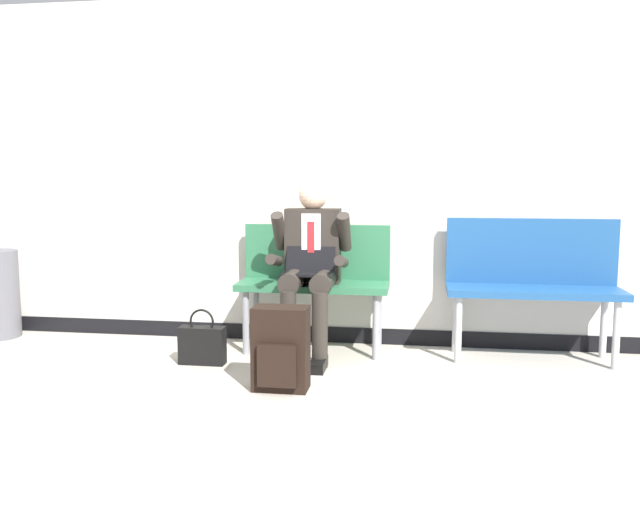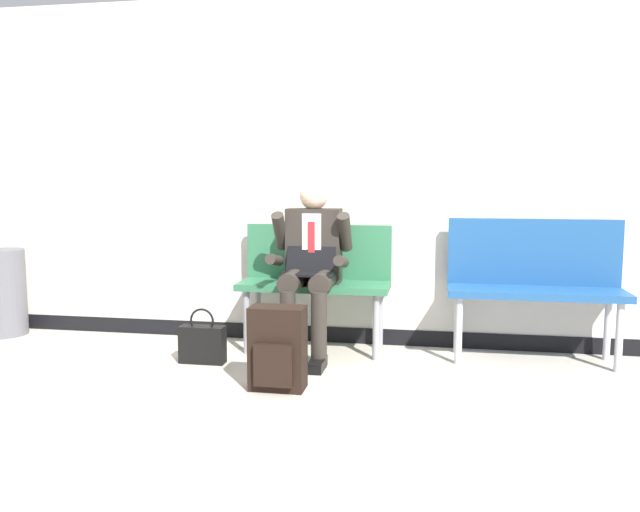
{
  "view_description": "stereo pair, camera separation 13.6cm",
  "coord_description": "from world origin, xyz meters",
  "px_view_note": "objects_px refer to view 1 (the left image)",
  "views": [
    {
      "loc": [
        0.59,
        -4.26,
        1.3
      ],
      "look_at": [
        -0.08,
        0.21,
        0.75
      ],
      "focal_mm": 36.09,
      "sensor_mm": 36.0,
      "label": 1
    },
    {
      "loc": [
        0.73,
        -4.24,
        1.3
      ],
      "look_at": [
        -0.08,
        0.21,
        0.75
      ],
      "focal_mm": 36.09,
      "sensor_mm": 36.0,
      "label": 2
    }
  ],
  "objects_px": {
    "bench_empty": "(532,277)",
    "handbag": "(202,344)",
    "person_seated": "(310,263)",
    "backpack": "(281,349)",
    "bench_with_person": "(315,275)"
  },
  "relations": [
    {
      "from": "handbag",
      "to": "backpack",
      "type": "bearing_deg",
      "value": -34.81
    },
    {
      "from": "bench_empty",
      "to": "backpack",
      "type": "height_order",
      "value": "bench_empty"
    },
    {
      "from": "person_seated",
      "to": "bench_with_person",
      "type": "bearing_deg",
      "value": 90.0
    },
    {
      "from": "bench_empty",
      "to": "handbag",
      "type": "height_order",
      "value": "bench_empty"
    },
    {
      "from": "person_seated",
      "to": "handbag",
      "type": "distance_m",
      "value": 0.96
    },
    {
      "from": "bench_with_person",
      "to": "bench_empty",
      "type": "height_order",
      "value": "bench_empty"
    },
    {
      "from": "person_seated",
      "to": "handbag",
      "type": "relative_size",
      "value": 3.25
    },
    {
      "from": "handbag",
      "to": "person_seated",
      "type": "bearing_deg",
      "value": 23.59
    },
    {
      "from": "backpack",
      "to": "handbag",
      "type": "distance_m",
      "value": 0.81
    },
    {
      "from": "bench_empty",
      "to": "person_seated",
      "type": "height_order",
      "value": "person_seated"
    },
    {
      "from": "backpack",
      "to": "bench_empty",
      "type": "bearing_deg",
      "value": 30.83
    },
    {
      "from": "person_seated",
      "to": "backpack",
      "type": "xyz_separation_m",
      "value": [
        -0.06,
        -0.77,
        -0.44
      ]
    },
    {
      "from": "bench_with_person",
      "to": "bench_empty",
      "type": "relative_size",
      "value": 0.92
    },
    {
      "from": "bench_empty",
      "to": "handbag",
      "type": "xyz_separation_m",
      "value": [
        -2.3,
        -0.52,
        -0.45
      ]
    },
    {
      "from": "backpack",
      "to": "handbag",
      "type": "relative_size",
      "value": 1.32
    }
  ]
}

